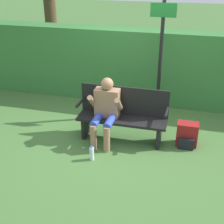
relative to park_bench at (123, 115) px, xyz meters
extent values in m
plane|color=#426B33|center=(0.00, -0.07, -0.46)|extent=(40.00, 40.00, 0.00)
cube|color=#337033|center=(0.00, 1.73, 0.33)|extent=(12.00, 0.52, 1.59)
cube|color=black|center=(0.00, -0.07, -0.06)|extent=(1.56, 0.42, 0.05)
cube|color=black|center=(0.00, 0.12, 0.22)|extent=(1.56, 0.04, 0.52)
cube|color=black|center=(-0.66, -0.07, -0.27)|extent=(0.06, 0.37, 0.38)
cube|color=black|center=(0.66, -0.07, -0.27)|extent=(0.06, 0.37, 0.38)
cylinder|color=black|center=(-0.76, -0.07, 0.18)|extent=(0.05, 0.37, 0.05)
cylinder|color=black|center=(0.76, -0.07, 0.18)|extent=(0.05, 0.37, 0.05)
cube|color=#997051|center=(-0.27, -0.03, 0.21)|extent=(0.42, 0.22, 0.50)
sphere|color=#997051|center=(-0.27, -0.03, 0.56)|extent=(0.21, 0.21, 0.21)
cylinder|color=#2D47B7|center=(-0.39, -0.26, -0.01)|extent=(0.13, 0.47, 0.13)
cylinder|color=#2D47B7|center=(-0.16, -0.26, -0.01)|extent=(0.13, 0.47, 0.13)
cylinder|color=#997051|center=(-0.39, -0.50, -0.23)|extent=(0.11, 0.11, 0.45)
cylinder|color=#997051|center=(-0.16, -0.50, -0.23)|extent=(0.11, 0.11, 0.45)
cylinder|color=#997051|center=(-0.50, -0.15, 0.26)|extent=(0.09, 0.31, 0.31)
cylinder|color=#997051|center=(-0.04, -0.15, 0.26)|extent=(0.09, 0.31, 0.31)
cube|color=maroon|center=(1.13, 0.05, -0.25)|extent=(0.36, 0.22, 0.42)
cube|color=black|center=(1.13, -0.10, -0.36)|extent=(0.27, 0.08, 0.19)
cylinder|color=silver|center=(-0.32, -0.81, -0.35)|extent=(0.07, 0.07, 0.23)
cylinder|color=#2D66B2|center=(-0.32, -0.81, -0.23)|extent=(0.04, 0.04, 0.02)
cylinder|color=black|center=(0.48, 1.13, 0.67)|extent=(0.07, 0.07, 2.26)
cube|color=#196626|center=(0.48, 1.08, 1.63)|extent=(0.47, 0.02, 0.25)
cylinder|color=#4C3823|center=(-3.07, 3.90, 0.96)|extent=(0.34, 0.34, 2.84)
camera|label=1|loc=(1.05, -4.77, 2.46)|focal=50.00mm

